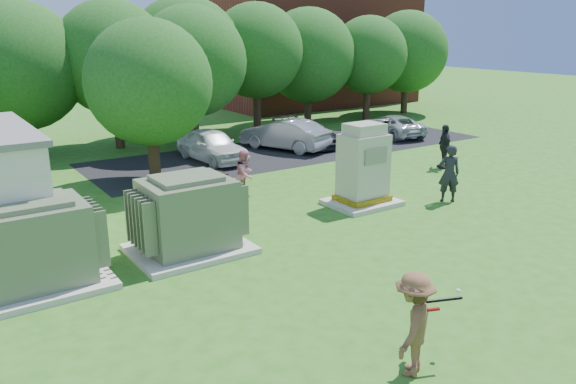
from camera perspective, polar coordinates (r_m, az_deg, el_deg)
ground at (r=13.17m, az=9.97°, el=-9.54°), size 120.00×120.00×0.00m
brick_building at (r=44.18m, az=2.63°, el=14.18°), size 15.00×8.00×8.00m
parking_strip at (r=27.36m, az=0.95°, el=4.38°), size 20.00×6.00×0.01m
transformer_left at (r=13.85m, az=-24.21°, el=-5.10°), size 3.00×2.40×2.07m
transformer_right at (r=14.82m, az=-10.10°, el=-2.49°), size 3.00×2.40×2.07m
generator_cabinet at (r=18.62m, az=7.63°, el=2.24°), size 2.24×1.84×2.73m
picnic_table at (r=20.20m, az=-8.38°, el=1.02°), size 1.53×1.15×0.65m
batter at (r=9.88m, az=12.60°, el=-12.98°), size 1.37×1.19×1.84m
person_by_generator at (r=19.62m, az=16.04°, el=1.81°), size 0.85×0.79×1.96m
person_at_picnic at (r=19.29m, az=-4.39°, el=1.79°), size 1.05×0.99×1.70m
person_walking_right at (r=24.40m, az=15.59°, el=4.48°), size 0.91×1.16×1.84m
car_white at (r=25.04m, az=-7.75°, el=4.74°), size 1.93×4.25×1.42m
car_silver_a at (r=27.18m, az=-0.33°, el=5.87°), size 3.07×4.73×1.47m
car_dark at (r=28.20m, az=1.98°, el=6.01°), size 1.76×4.30×1.24m
car_silver_b at (r=31.10m, az=10.47°, el=6.65°), size 2.56×4.43×1.16m
batting_equipment at (r=10.14m, az=15.32°, el=-10.59°), size 1.11×0.41×0.12m
tree_row at (r=28.78m, az=-13.82°, el=12.86°), size 41.30×13.30×7.30m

